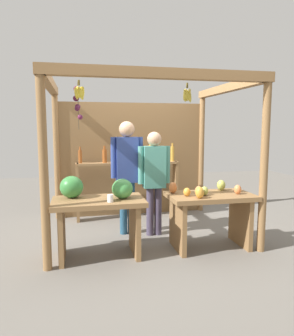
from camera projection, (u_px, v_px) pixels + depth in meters
ground_plane at (144, 232)px, 4.92m from camera, size 12.00×12.00×0.00m
market_stall at (138, 143)px, 5.19m from camera, size 2.78×2.23×2.27m
fruit_counter_left at (97, 208)px, 3.94m from camera, size 1.12×0.64×1.00m
fruit_counter_right at (209, 208)px, 4.23m from camera, size 1.12×0.64×0.87m
bottle_shelf_unit at (128, 175)px, 5.57m from camera, size 1.78×0.22×1.35m
vendor_man at (127, 167)px, 4.73m from camera, size 0.48×0.23×1.69m
vendor_woman at (154, 174)px, 4.68m from camera, size 0.48×0.21×1.54m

